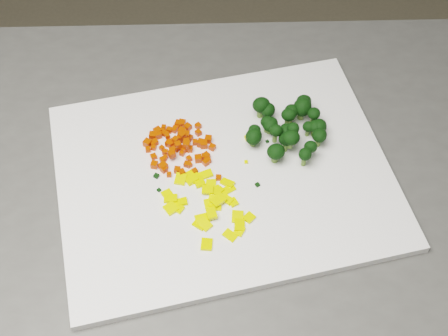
% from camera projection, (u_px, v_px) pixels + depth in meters
% --- Properties ---
extents(counter_block, '(1.15, 0.91, 0.90)m').
position_uv_depth(counter_block, '(225.00, 316.00, 1.25)').
color(counter_block, '#4E4E4B').
rests_on(counter_block, ground).
extents(cutting_board, '(0.58, 0.52, 0.01)m').
position_uv_depth(cutting_board, '(224.00, 175.00, 0.90)').
color(cutting_board, white).
rests_on(cutting_board, counter_block).
extents(carrot_pile, '(0.10, 0.10, 0.03)m').
position_uv_depth(carrot_pile, '(180.00, 142.00, 0.91)').
color(carrot_pile, red).
rests_on(carrot_pile, cutting_board).
extents(pepper_pile, '(0.12, 0.12, 0.02)m').
position_uv_depth(pepper_pile, '(207.00, 204.00, 0.85)').
color(pepper_pile, '#FFEC0D').
rests_on(pepper_pile, cutting_board).
extents(broccoli_pile, '(0.13, 0.13, 0.06)m').
position_uv_depth(broccoli_pile, '(292.00, 126.00, 0.91)').
color(broccoli_pile, black).
rests_on(broccoli_pile, cutting_board).
extents(carrot_cube_0, '(0.01, 0.01, 0.01)m').
position_uv_depth(carrot_cube_0, '(158.00, 131.00, 0.93)').
color(carrot_cube_0, red).
rests_on(carrot_cube_0, carrot_pile).
extents(carrot_cube_1, '(0.01, 0.01, 0.01)m').
position_uv_depth(carrot_cube_1, '(155.00, 142.00, 0.92)').
color(carrot_cube_1, red).
rests_on(carrot_cube_1, carrot_pile).
extents(carrot_cube_2, '(0.01, 0.01, 0.01)m').
position_uv_depth(carrot_cube_2, '(186.00, 144.00, 0.91)').
color(carrot_cube_2, red).
rests_on(carrot_cube_2, carrot_pile).
extents(carrot_cube_3, '(0.01, 0.01, 0.01)m').
position_uv_depth(carrot_cube_3, '(195.00, 142.00, 0.92)').
color(carrot_cube_3, red).
rests_on(carrot_cube_3, carrot_pile).
extents(carrot_cube_4, '(0.01, 0.01, 0.01)m').
position_uv_depth(carrot_cube_4, '(198.00, 125.00, 0.94)').
color(carrot_cube_4, red).
rests_on(carrot_cube_4, carrot_pile).
extents(carrot_cube_5, '(0.01, 0.01, 0.01)m').
position_uv_depth(carrot_cube_5, '(171.00, 143.00, 0.92)').
color(carrot_cube_5, red).
rests_on(carrot_cube_5, carrot_pile).
extents(carrot_cube_6, '(0.01, 0.01, 0.01)m').
position_uv_depth(carrot_cube_6, '(169.00, 130.00, 0.93)').
color(carrot_cube_6, red).
rests_on(carrot_cube_6, carrot_pile).
extents(carrot_cube_7, '(0.01, 0.01, 0.01)m').
position_uv_depth(carrot_cube_7, '(182.00, 123.00, 0.94)').
color(carrot_cube_7, red).
rests_on(carrot_cube_7, carrot_pile).
extents(carrot_cube_8, '(0.01, 0.01, 0.01)m').
position_uv_depth(carrot_cube_8, '(176.00, 149.00, 0.91)').
color(carrot_cube_8, red).
rests_on(carrot_cube_8, carrot_pile).
extents(carrot_cube_9, '(0.01, 0.01, 0.01)m').
position_uv_depth(carrot_cube_9, '(189.00, 159.00, 0.90)').
color(carrot_cube_9, red).
rests_on(carrot_cube_9, carrot_pile).
extents(carrot_cube_10, '(0.01, 0.01, 0.01)m').
position_uv_depth(carrot_cube_10, '(148.00, 149.00, 0.91)').
color(carrot_cube_10, red).
rests_on(carrot_cube_10, carrot_pile).
extents(carrot_cube_11, '(0.01, 0.01, 0.01)m').
position_uv_depth(carrot_cube_11, '(157.00, 133.00, 0.93)').
color(carrot_cube_11, red).
rests_on(carrot_cube_11, carrot_pile).
extents(carrot_cube_12, '(0.01, 0.01, 0.01)m').
position_uv_depth(carrot_cube_12, '(163.00, 166.00, 0.89)').
color(carrot_cube_12, red).
rests_on(carrot_cube_12, carrot_pile).
extents(carrot_cube_13, '(0.01, 0.01, 0.01)m').
position_uv_depth(carrot_cube_13, '(206.00, 156.00, 0.90)').
color(carrot_cube_13, red).
rests_on(carrot_cube_13, carrot_pile).
extents(carrot_cube_14, '(0.01, 0.01, 0.01)m').
position_uv_depth(carrot_cube_14, '(198.00, 159.00, 0.90)').
color(carrot_cube_14, red).
rests_on(carrot_cube_14, carrot_pile).
extents(carrot_cube_15, '(0.01, 0.01, 0.01)m').
position_uv_depth(carrot_cube_15, '(212.00, 147.00, 0.91)').
color(carrot_cube_15, red).
rests_on(carrot_cube_15, carrot_pile).
extents(carrot_cube_16, '(0.01, 0.01, 0.01)m').
position_uv_depth(carrot_cube_16, '(182.00, 153.00, 0.91)').
color(carrot_cube_16, red).
rests_on(carrot_cube_16, carrot_pile).
extents(carrot_cube_17, '(0.01, 0.01, 0.01)m').
position_uv_depth(carrot_cube_17, '(165.00, 152.00, 0.91)').
color(carrot_cube_17, red).
rests_on(carrot_cube_17, carrot_pile).
extents(carrot_cube_18, '(0.01, 0.01, 0.01)m').
position_uv_depth(carrot_cube_18, '(174.00, 130.00, 0.93)').
color(carrot_cube_18, red).
rests_on(carrot_cube_18, carrot_pile).
extents(carrot_cube_19, '(0.01, 0.01, 0.01)m').
position_uv_depth(carrot_cube_19, '(208.00, 160.00, 0.90)').
color(carrot_cube_19, red).
rests_on(carrot_cube_19, carrot_pile).
extents(carrot_cube_20, '(0.01, 0.01, 0.01)m').
position_uv_depth(carrot_cube_20, '(172.00, 154.00, 0.90)').
color(carrot_cube_20, red).
rests_on(carrot_cube_20, carrot_pile).
extents(carrot_cube_21, '(0.01, 0.01, 0.01)m').
position_uv_depth(carrot_cube_21, '(162.00, 148.00, 0.91)').
color(carrot_cube_21, red).
rests_on(carrot_cube_21, carrot_pile).
extents(carrot_cube_22, '(0.01, 0.01, 0.01)m').
position_uv_depth(carrot_cube_22, '(165.00, 134.00, 0.93)').
color(carrot_cube_22, red).
rests_on(carrot_cube_22, carrot_pile).
extents(carrot_cube_23, '(0.01, 0.01, 0.01)m').
position_uv_depth(carrot_cube_23, '(208.00, 139.00, 0.92)').
color(carrot_cube_23, red).
rests_on(carrot_cube_23, carrot_pile).
extents(carrot_cube_24, '(0.01, 0.01, 0.01)m').
position_uv_depth(carrot_cube_24, '(189.00, 165.00, 0.90)').
color(carrot_cube_24, red).
rests_on(carrot_cube_24, carrot_pile).
extents(carrot_cube_25, '(0.01, 0.01, 0.01)m').
position_uv_depth(carrot_cube_25, '(154.00, 165.00, 0.89)').
color(carrot_cube_25, red).
rests_on(carrot_cube_25, carrot_pile).
extents(carrot_cube_26, '(0.01, 0.01, 0.01)m').
position_uv_depth(carrot_cube_26, '(188.00, 127.00, 0.94)').
color(carrot_cube_26, red).
rests_on(carrot_cube_26, carrot_pile).
extents(carrot_cube_27, '(0.01, 0.01, 0.01)m').
position_uv_depth(carrot_cube_27, '(172.00, 151.00, 0.90)').
color(carrot_cube_27, red).
rests_on(carrot_cube_27, carrot_pile).
extents(carrot_cube_28, '(0.01, 0.01, 0.01)m').
position_uv_depth(carrot_cube_28, '(164.00, 169.00, 0.89)').
color(carrot_cube_28, red).
rests_on(carrot_cube_28, carrot_pile).
extents(carrot_cube_29, '(0.01, 0.01, 0.01)m').
position_uv_depth(carrot_cube_29, '(162.00, 160.00, 0.90)').
color(carrot_cube_29, red).
rests_on(carrot_cube_29, carrot_pile).
extents(carrot_cube_30, '(0.01, 0.01, 0.01)m').
position_uv_depth(carrot_cube_30, '(173.00, 150.00, 0.90)').
color(carrot_cube_30, red).
rests_on(carrot_cube_30, carrot_pile).
extents(carrot_cube_31, '(0.01, 0.01, 0.01)m').
position_uv_depth(carrot_cube_31, '(182.00, 135.00, 0.92)').
color(carrot_cube_31, red).
rests_on(carrot_cube_31, carrot_pile).
extents(carrot_cube_32, '(0.01, 0.01, 0.01)m').
position_uv_depth(carrot_cube_32, '(176.00, 127.00, 0.94)').
color(carrot_cube_32, red).
rests_on(carrot_cube_32, carrot_pile).
extents(carrot_cube_33, '(0.01, 0.01, 0.01)m').
position_uv_depth(carrot_cube_33, '(162.00, 132.00, 0.93)').
color(carrot_cube_33, red).
rests_on(carrot_cube_33, carrot_pile).
extents(carrot_cube_34, '(0.01, 0.01, 0.01)m').
position_uv_depth(carrot_cube_34, '(186.00, 136.00, 0.93)').
color(carrot_cube_34, red).
rests_on(carrot_cube_34, carrot_pile).
extents(carrot_cube_35, '(0.01, 0.01, 0.01)m').
position_uv_depth(carrot_cube_35, '(190.00, 149.00, 0.91)').
color(carrot_cube_35, red).
rests_on(carrot_cube_35, carrot_pile).
extents(carrot_cube_36, '(0.01, 0.01, 0.01)m').
position_uv_depth(carrot_cube_36, '(178.00, 145.00, 0.90)').
color(carrot_cube_36, red).
rests_on(carrot_cube_36, carrot_pile).
extents(carrot_cube_37, '(0.01, 0.01, 0.01)m').
position_uv_depth(carrot_cube_37, '(184.00, 149.00, 0.91)').
color(carrot_cube_37, red).
rests_on(carrot_cube_37, carrot_pile).
extents(carrot_cube_38, '(0.01, 0.01, 0.01)m').
position_uv_depth(carrot_cube_38, '(164.00, 127.00, 0.94)').
color(carrot_cube_38, red).
rests_on(carrot_cube_38, carrot_pile).
extents(carrot_cube_39, '(0.01, 0.01, 0.01)m').
position_uv_depth(carrot_cube_39, '(165.00, 158.00, 0.90)').
color(carrot_cube_39, red).
rests_on(carrot_cube_39, carrot_pile).
extents(carrot_cube_40, '(0.01, 0.01, 0.01)m').
position_uv_depth(carrot_cube_40, '(186.00, 146.00, 0.91)').
color(carrot_cube_40, red).
rests_on(carrot_cube_40, carrot_pile).
extents(carrot_cube_41, '(0.01, 0.01, 0.01)m').
position_uv_depth(carrot_cube_41, '(206.00, 162.00, 0.90)').
color(carrot_cube_41, red).
rests_on(carrot_cube_41, carrot_pile).
extents(carrot_cube_42, '(0.01, 0.01, 0.01)m').
position_uv_depth(carrot_cube_42, '(186.00, 135.00, 0.92)').
color(carrot_cube_42, red).
rests_on(carrot_cube_42, carrot_pile).
extents(carrot_cube_43, '(0.01, 0.01, 0.01)m').
position_uv_depth(carrot_cube_43, '(188.00, 148.00, 0.91)').
color(carrot_cube_43, red).
rests_on(carrot_cube_43, carrot_pile).
extents(carrot_cube_44, '(0.01, 0.01, 0.01)m').
position_uv_depth(carrot_cube_44, '(177.00, 170.00, 0.89)').
color(carrot_cube_44, red).
rests_on(carrot_cube_44, carrot_pile).
extents(carrot_cube_45, '(0.01, 0.01, 0.01)m').
position_uv_depth(carrot_cube_45, '(204.00, 144.00, 0.92)').
color(carrot_cube_45, red).
rests_on(carrot_cube_45, carrot_pile).
extents(carrot_cube_46, '(0.01, 0.01, 0.01)m').
position_uv_depth(carrot_cube_46, '(175.00, 140.00, 0.91)').
color(carrot_cube_46, red).
rests_on(carrot_cube_46, carrot_pile).
extents(carrot_cube_47, '(0.01, 0.01, 0.01)m').
position_uv_depth(carrot_cube_47, '(190.00, 138.00, 0.93)').
color(carrot_cube_47, red).
rests_on(carrot_cube_47, carrot_pile).
extents(carrot_cube_48, '(0.01, 0.01, 0.01)m').
position_uv_depth(carrot_cube_48, '(195.00, 171.00, 0.89)').
color(carrot_cube_48, red).
rests_on(carrot_cube_48, carrot_pile).
extents(carrot_cube_49, '(0.01, 0.01, 0.01)m').
position_uv_depth(carrot_cube_49, '(147.00, 143.00, 0.92)').
color(carrot_cube_49, red).
rests_on(carrot_cube_49, carrot_pile).
extents(carrot_cube_50, '(0.01, 0.01, 0.01)m').
position_uv_depth(carrot_cube_50, '(147.00, 142.00, 0.92)').
color(carrot_cube_50, red).
rests_on(carrot_cube_50, carrot_pile).
extents(carrot_cube_51, '(0.01, 0.01, 0.01)m').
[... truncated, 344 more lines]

